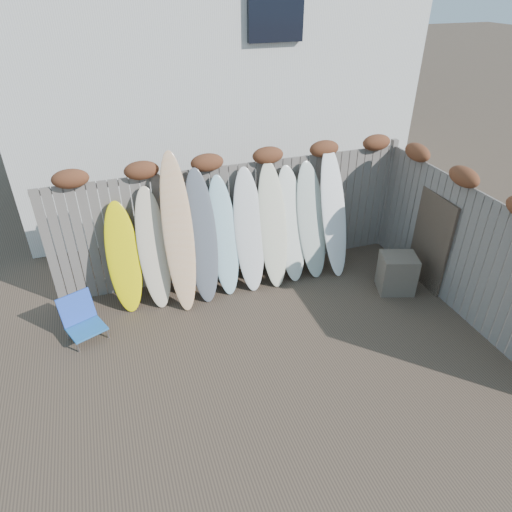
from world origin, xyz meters
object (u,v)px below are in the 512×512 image
object	(u,v)px
wooden_crate	(397,273)
lattice_panel	(428,239)
surfboard_0	(123,258)
beach_chair	(81,318)

from	to	relation	value
wooden_crate	lattice_panel	world-z (taller)	lattice_panel
wooden_crate	surfboard_0	world-z (taller)	surfboard_0
beach_chair	surfboard_0	xyz separation A→B (m)	(0.73, 0.57, 0.55)
wooden_crate	lattice_panel	distance (m)	0.77
beach_chair	wooden_crate	distance (m)	5.04
lattice_panel	wooden_crate	bearing A→B (deg)	-165.13
surfboard_0	lattice_panel	bearing A→B (deg)	-8.95
beach_chair	surfboard_0	world-z (taller)	surfboard_0
beach_chair	surfboard_0	bearing A→B (deg)	37.88
lattice_panel	surfboard_0	size ratio (longest dim) A/B	0.92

